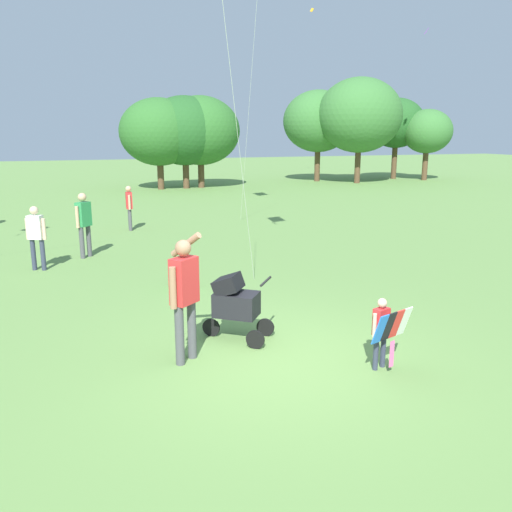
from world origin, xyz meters
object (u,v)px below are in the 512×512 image
object	(u,v)px
person_adult_flyer	(184,289)
person_kid_running	(129,204)
child_with_butterfly_kite	(383,327)
stroller	(235,301)
person_back_turned	(84,220)
person_sitting_far	(36,233)
cooler_box	(181,280)

from	to	relation	value
person_adult_flyer	person_kid_running	size ratio (longest dim) A/B	1.24
child_with_butterfly_kite	person_kid_running	size ratio (longest dim) A/B	0.68
stroller	person_back_turned	world-z (taller)	person_back_turned
stroller	person_adult_flyer	bearing A→B (deg)	-149.62
stroller	person_back_turned	size ratio (longest dim) A/B	0.63
person_sitting_far	person_back_turned	world-z (taller)	person_back_turned
person_back_turned	cooler_box	distance (m)	3.97
stroller	child_with_butterfly_kite	bearing A→B (deg)	-48.01
person_adult_flyer	person_back_turned	xyz separation A→B (m)	(-1.01, 7.00, -0.06)
child_with_butterfly_kite	person_back_turned	xyz separation A→B (m)	(-3.40, 8.15, 0.38)
person_kid_running	person_back_turned	xyz separation A→B (m)	(-1.53, -3.53, 0.12)
person_sitting_far	person_back_turned	bearing A→B (deg)	41.74
child_with_butterfly_kite	stroller	bearing A→B (deg)	131.99
person_kid_running	person_back_turned	world-z (taller)	person_back_turned
cooler_box	stroller	bearing A→B (deg)	-86.15
person_adult_flyer	person_sitting_far	bearing A→B (deg)	109.10
person_adult_flyer	person_kid_running	xyz separation A→B (m)	(0.52, 10.53, -0.18)
cooler_box	person_kid_running	bearing A→B (deg)	91.35
person_adult_flyer	stroller	xyz separation A→B (m)	(0.88, 0.52, -0.42)
child_with_butterfly_kite	person_adult_flyer	xyz separation A→B (m)	(-2.39, 1.15, 0.44)
person_sitting_far	cooler_box	distance (m)	3.82
person_kid_running	person_back_turned	distance (m)	3.85
child_with_butterfly_kite	stroller	size ratio (longest dim) A/B	0.94
person_sitting_far	person_back_turned	distance (m)	1.45
person_kid_running	person_sitting_far	bearing A→B (deg)	-120.10
stroller	person_kid_running	world-z (taller)	person_kid_running
person_back_turned	cooler_box	world-z (taller)	person_back_turned
person_adult_flyer	person_sitting_far	world-z (taller)	person_adult_flyer
person_kid_running	person_adult_flyer	bearing A→B (deg)	-92.81
stroller	person_sitting_far	size ratio (longest dim) A/B	0.70
child_with_butterfly_kite	person_sitting_far	size ratio (longest dim) A/B	0.66
person_sitting_far	person_kid_running	bearing A→B (deg)	59.90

